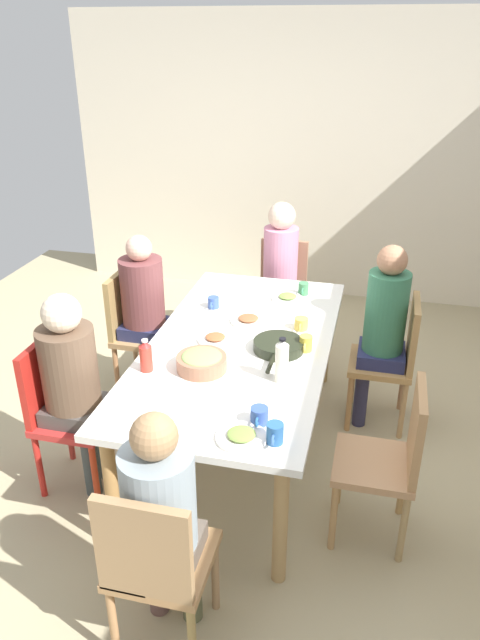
{
  "coord_description": "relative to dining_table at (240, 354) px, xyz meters",
  "views": [
    {
      "loc": [
        3.0,
        0.73,
        2.41
      ],
      "look_at": [
        0.0,
        0.0,
        0.91
      ],
      "focal_mm": 33.52,
      "sensor_mm": 36.0,
      "label": 1
    }
  ],
  "objects": [
    {
      "name": "person_0",
      "position": [
        -0.52,
        -0.81,
        0.02
      ],
      "size": [
        0.3,
        0.3,
        1.19
      ],
      "color": "navy",
      "rests_on": "ground_plane"
    },
    {
      "name": "person_3",
      "position": [
        -0.52,
        0.81,
        0.04
      ],
      "size": [
        0.3,
        0.3,
        1.25
      ],
      "color": "#2C2B48",
      "rests_on": "ground_plane"
    },
    {
      "name": "plate_2",
      "position": [
        0.88,
        0.22,
        0.09
      ],
      "size": [
        0.23,
        0.23,
        0.04
      ],
      "color": "white",
      "rests_on": "dining_table"
    },
    {
      "name": "serving_pan",
      "position": [
        0.04,
        0.24,
        0.1
      ],
      "size": [
        0.47,
        0.29,
        0.06
      ],
      "color": "black",
      "rests_on": "dining_table"
    },
    {
      "name": "cup_0",
      "position": [
        0.87,
        0.37,
        0.12
      ],
      "size": [
        0.11,
        0.08,
        0.1
      ],
      "color": "#295C9A",
      "rests_on": "dining_table"
    },
    {
      "name": "person_1",
      "position": [
        -1.33,
        0.0,
        0.05
      ],
      "size": [
        0.3,
        0.3,
        1.25
      ],
      "color": "#2C3A42",
      "rests_on": "ground_plane"
    },
    {
      "name": "cup_1",
      "position": [
        -0.44,
        -0.29,
        0.11
      ],
      "size": [
        0.11,
        0.07,
        0.07
      ],
      "color": "#3B58A8",
      "rests_on": "dining_table"
    },
    {
      "name": "bottle_0",
      "position": [
        0.42,
        -0.41,
        0.16
      ],
      "size": [
        0.07,
        0.07,
        0.19
      ],
      "color": "red",
      "rests_on": "dining_table"
    },
    {
      "name": "person_2",
      "position": [
        0.52,
        -0.81,
        0.04
      ],
      "size": [
        0.31,
        0.31,
        1.2
      ],
      "color": "#3A4743",
      "rests_on": "ground_plane"
    },
    {
      "name": "bowl_0",
      "position": [
        0.34,
        -0.13,
        0.12
      ],
      "size": [
        0.27,
        0.27,
        0.1
      ],
      "color": "#A0694D",
      "rests_on": "dining_table"
    },
    {
      "name": "ground_plane",
      "position": [
        0.0,
        0.0,
        -0.69
      ],
      "size": [
        6.32,
        6.32,
        0.0
      ],
      "primitive_type": "plane",
      "color": "tan"
    },
    {
      "name": "cup_4",
      "position": [
        0.75,
        0.27,
        0.11
      ],
      "size": [
        0.12,
        0.08,
        0.08
      ],
      "color": "#3754A2",
      "rests_on": "dining_table"
    },
    {
      "name": "cup_5",
      "position": [
        0.0,
        0.39,
        0.12
      ],
      "size": [
        0.11,
        0.07,
        0.09
      ],
      "color": "gold",
      "rests_on": "dining_table"
    },
    {
      "name": "chair_3",
      "position": [
        -0.52,
        0.9,
        -0.18
      ],
      "size": [
        0.4,
        0.4,
        0.9
      ],
      "color": "#B3864E",
      "rests_on": "ground_plane"
    },
    {
      "name": "cup_3",
      "position": [
        -0.26,
        0.32,
        0.11
      ],
      "size": [
        0.12,
        0.08,
        0.07
      ],
      "color": "#E3C34E",
      "rests_on": "dining_table"
    },
    {
      "name": "chair_1",
      "position": [
        -1.42,
        0.0,
        -0.18
      ],
      "size": [
        0.4,
        0.4,
        0.9
      ],
      "color": "#AD7D56",
      "rests_on": "ground_plane"
    },
    {
      "name": "chair_2",
      "position": [
        0.52,
        -0.9,
        -0.18
      ],
      "size": [
        0.4,
        0.4,
        0.9
      ],
      "color": "red",
      "rests_on": "ground_plane"
    },
    {
      "name": "wall_left",
      "position": [
        -2.69,
        0.0,
        0.61
      ],
      "size": [
        0.12,
        4.54,
        2.6
      ],
      "primitive_type": "cube",
      "color": "beige",
      "rests_on": "ground_plane"
    },
    {
      "name": "bottle_1",
      "position": [
        0.36,
        0.31,
        0.19
      ],
      "size": [
        0.07,
        0.07,
        0.25
      ],
      "color": "silver",
      "rests_on": "dining_table"
    },
    {
      "name": "plate_1",
      "position": [
        0.01,
        -0.15,
        0.09
      ],
      "size": [
        0.21,
        0.21,
        0.04
      ],
      "color": "silver",
      "rests_on": "dining_table"
    },
    {
      "name": "person_4",
      "position": [
        1.33,
        0.0,
        0.01
      ],
      "size": [
        0.3,
        0.3,
        1.16
      ],
      "color": "brown",
      "rests_on": "ground_plane"
    },
    {
      "name": "plate_3",
      "position": [
        -0.29,
        -0.02,
        0.09
      ],
      "size": [
        0.23,
        0.23,
        0.04
      ],
      "color": "white",
      "rests_on": "dining_table"
    },
    {
      "name": "dining_table",
      "position": [
        0.0,
        0.0,
        0.0
      ],
      "size": [
        2.08,
        1.04,
        0.76
      ],
      "color": "white",
      "rests_on": "ground_plane"
    },
    {
      "name": "chair_4",
      "position": [
        1.42,
        0.0,
        -0.18
      ],
      "size": [
        0.4,
        0.4,
        0.9
      ],
      "color": "#AD7F50",
      "rests_on": "ground_plane"
    },
    {
      "name": "chair_5",
      "position": [
        0.52,
        0.9,
        -0.18
      ],
      "size": [
        0.4,
        0.4,
        0.9
      ],
      "color": "tan",
      "rests_on": "ground_plane"
    },
    {
      "name": "chair_0",
      "position": [
        -0.52,
        -0.9,
        -0.18
      ],
      "size": [
        0.4,
        0.4,
        0.9
      ],
      "color": "#A87F52",
      "rests_on": "ground_plane"
    },
    {
      "name": "cup_2",
      "position": [
        -0.8,
        0.26,
        0.12
      ],
      "size": [
        0.11,
        0.07,
        0.09
      ],
      "color": "#468557",
      "rests_on": "dining_table"
    },
    {
      "name": "plate_0",
      "position": [
        -0.68,
        0.17,
        0.09
      ],
      "size": [
        0.22,
        0.22,
        0.04
      ],
      "color": "white",
      "rests_on": "dining_table"
    }
  ]
}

